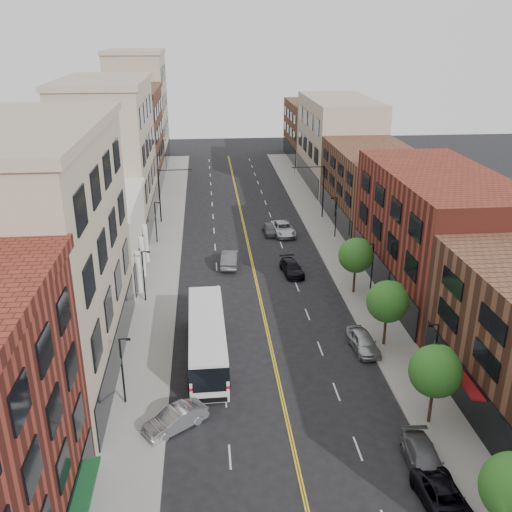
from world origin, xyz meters
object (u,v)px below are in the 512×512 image
object	(u,v)px
city_bus	(207,336)
car_parked_near	(445,501)
car_parked_far	(363,342)
car_parked_mid	(424,461)
car_lane_c	(270,229)
car_lane_behind	(230,259)
car_lane_a	(292,268)
car_lane_b	(283,229)
car_angle_b	(175,419)

from	to	relation	value
city_bus	car_parked_near	xyz separation A→B (m)	(12.60, -16.72, -1.22)
city_bus	car_parked_far	size ratio (longest dim) A/B	2.86
city_bus	car_parked_far	xyz separation A→B (m)	(12.60, 0.01, -1.14)
car_parked_mid	car_parked_far	world-z (taller)	car_parked_far
car_parked_far	car_lane_c	distance (m)	28.83
city_bus	car_lane_c	world-z (taller)	city_bus
car_parked_far	car_parked_near	bearing A→B (deg)	-95.49
car_parked_far	car_lane_c	bearing A→B (deg)	93.23
car_parked_mid	car_lane_behind	bearing A→B (deg)	110.34
car_lane_a	car_lane_b	world-z (taller)	car_lane_b
car_lane_behind	car_parked_mid	bearing A→B (deg)	112.94
city_bus	car_parked_mid	xyz separation A→B (m)	(12.60, -13.67, -1.20)
car_parked_mid	car_parked_far	xyz separation A→B (m)	(0.00, 13.68, 0.06)
city_bus	car_parked_mid	bearing A→B (deg)	-48.15
car_lane_b	car_lane_c	bearing A→B (deg)	167.50
city_bus	car_parked_near	size ratio (longest dim) A/B	2.59
car_parked_far	car_lane_a	bearing A→B (deg)	96.82
car_angle_b	car_parked_near	bearing A→B (deg)	25.47
car_angle_b	city_bus	bearing A→B (deg)	130.04
car_lane_b	car_parked_far	bearing A→B (deg)	-89.53
car_lane_a	car_lane_c	bearing A→B (deg)	87.56
car_lane_b	car_lane_a	bearing A→B (deg)	-98.51
car_angle_b	car_parked_near	size ratio (longest dim) A/B	0.89
car_angle_b	car_lane_behind	world-z (taller)	car_lane_behind
car_lane_b	car_lane_c	world-z (taller)	car_lane_b
car_parked_near	car_lane_behind	distance (m)	36.68
car_parked_mid	car_lane_c	size ratio (longest dim) A/B	1.24
car_lane_behind	car_lane_c	distance (m)	11.37
car_parked_far	car_angle_b	bearing A→B (deg)	-155.62
car_parked_mid	car_lane_a	world-z (taller)	car_parked_mid
car_angle_b	car_parked_far	xyz separation A→B (m)	(14.80, 8.50, 0.04)
car_parked_far	car_lane_behind	xyz separation A→B (m)	(-9.94, 18.58, 0.06)
car_parked_mid	car_lane_c	distance (m)	42.40
car_parked_near	car_lane_a	xyz separation A→B (m)	(-3.46, 32.56, -0.01)
car_parked_far	car_lane_c	world-z (taller)	car_parked_far
car_angle_b	car_lane_behind	size ratio (longest dim) A/B	0.88
city_bus	car_lane_b	bearing A→B (deg)	69.85
car_lane_b	car_parked_mid	bearing A→B (deg)	-91.29
car_lane_a	car_lane_c	xyz separation A→B (m)	(-0.92, 12.67, -0.01)
car_lane_a	car_angle_b	bearing A→B (deg)	-121.57
car_parked_mid	car_lane_behind	size ratio (longest dim) A/B	0.97
car_lane_behind	car_lane_b	xyz separation A→B (m)	(7.26, 9.69, -0.05)
car_parked_near	car_lane_a	bearing A→B (deg)	92.65
city_bus	car_lane_behind	distance (m)	18.81
city_bus	car_lane_a	distance (m)	18.33
car_parked_near	car_lane_behind	size ratio (longest dim) A/B	0.99
car_angle_b	car_parked_mid	distance (m)	15.68
car_parked_near	car_parked_far	size ratio (longest dim) A/B	1.10
car_lane_behind	car_angle_b	bearing A→B (deg)	85.64
car_lane_a	car_lane_b	xyz separation A→B (m)	(0.77, 12.44, 0.09)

